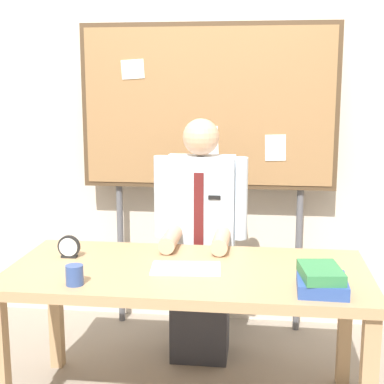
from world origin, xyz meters
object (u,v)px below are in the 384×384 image
at_px(desk, 188,285).
at_px(open_notebook, 186,268).
at_px(bulletin_board, 208,111).
at_px(person, 200,249).
at_px(coffee_mug, 75,275).
at_px(desk_clock, 69,248).
at_px(book_stack, 321,280).

relative_size(desk, open_notebook, 5.24).
height_order(bulletin_board, open_notebook, bulletin_board).
height_order(person, coffee_mug, person).
height_order(open_notebook, desk_clock, desk_clock).
bearing_deg(book_stack, desk, 159.51).
xyz_separation_m(desk, bulletin_board, (0.00, 1.02, 0.81)).
bearing_deg(book_stack, open_notebook, 161.27).
relative_size(desk, bulletin_board, 0.87).
xyz_separation_m(book_stack, desk_clock, (-1.26, 0.33, 0.00)).
bearing_deg(desk_clock, open_notebook, -10.74).
distance_m(person, coffee_mug, 1.02).
height_order(book_stack, desk_clock, desk_clock).
bearing_deg(desk, book_stack, -20.49).
relative_size(open_notebook, desk_clock, 2.86).
xyz_separation_m(open_notebook, desk_clock, (-0.63, 0.12, 0.05)).
height_order(open_notebook, coffee_mug, coffee_mug).
xyz_separation_m(person, desk_clock, (-0.64, -0.49, 0.13)).
bearing_deg(desk_clock, book_stack, -14.80).
distance_m(desk, coffee_mug, 0.58).
height_order(desk, book_stack, book_stack).
distance_m(person, bulletin_board, 0.91).
height_order(person, desk_clock, person).
distance_m(person, open_notebook, 0.62).
bearing_deg(open_notebook, desk, 75.72).
xyz_separation_m(desk, open_notebook, (-0.01, -0.02, 0.09)).
bearing_deg(open_notebook, book_stack, -18.73).
bearing_deg(desk, person, 90.00).
bearing_deg(open_notebook, desk_clock, 169.26).
xyz_separation_m(desk, desk_clock, (-0.64, 0.10, 0.14)).
bearing_deg(coffee_mug, book_stack, 3.25).
distance_m(open_notebook, desk_clock, 0.65).
xyz_separation_m(person, book_stack, (0.63, -0.83, 0.13)).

